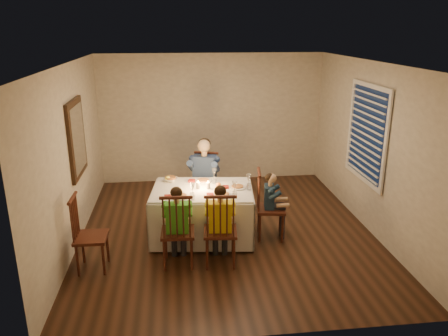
{
  "coord_description": "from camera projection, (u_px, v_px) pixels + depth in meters",
  "views": [
    {
      "loc": [
        -0.77,
        -6.23,
        3.09
      ],
      "look_at": [
        -0.02,
        0.15,
        1.0
      ],
      "focal_mm": 35.0,
      "sensor_mm": 36.0,
      "label": 1
    }
  ],
  "objects": [
    {
      "name": "serving_bowl",
      "position": [
        170.0,
        180.0,
        6.81
      ],
      "size": [
        0.28,
        0.28,
        0.05
      ],
      "primitive_type": "imported",
      "rotation": [
        0.0,
        0.0,
        -0.39
      ],
      "color": "silver",
      "rests_on": "dining_table"
    },
    {
      "name": "ground",
      "position": [
        227.0,
        231.0,
        6.93
      ],
      "size": [
        5.0,
        5.0,
        0.0
      ],
      "primitive_type": "plane",
      "color": "black",
      "rests_on": "ground"
    },
    {
      "name": "adult",
      "position": [
        205.0,
        214.0,
        7.55
      ],
      "size": [
        0.61,
        0.58,
        1.34
      ],
      "primitive_type": null,
      "rotation": [
        0.0,
        0.0,
        -0.27
      ],
      "color": "navy",
      "rests_on": "ground"
    },
    {
      "name": "chair_adult",
      "position": [
        205.0,
        214.0,
        7.55
      ],
      "size": [
        0.54,
        0.52,
        1.07
      ],
      "primitive_type": null,
      "rotation": [
        0.0,
        0.0,
        -0.27
      ],
      "color": "#34160E",
      "rests_on": "ground"
    },
    {
      "name": "wall_back",
      "position": [
        212.0,
        119.0,
        8.88
      ],
      "size": [
        4.5,
        0.02,
        2.6
      ],
      "primitive_type": "cube",
      "color": "beige",
      "rests_on": "ground"
    },
    {
      "name": "ceiling",
      "position": [
        227.0,
        63.0,
        6.12
      ],
      "size": [
        5.0,
        5.0,
        0.0
      ],
      "primitive_type": "plane",
      "color": "white",
      "rests_on": "wall_back"
    },
    {
      "name": "chair_near_right",
      "position": [
        220.0,
        263.0,
        5.99
      ],
      "size": [
        0.48,
        0.46,
        1.07
      ],
      "primitive_type": null,
      "rotation": [
        0.0,
        0.0,
        3.05
      ],
      "color": "#34160E",
      "rests_on": "ground"
    },
    {
      "name": "chair_end",
      "position": [
        270.0,
        237.0,
        6.72
      ],
      "size": [
        0.48,
        0.5,
        1.07
      ],
      "primitive_type": null,
      "rotation": [
        0.0,
        0.0,
        1.42
      ],
      "color": "#34160E",
      "rests_on": "ground"
    },
    {
      "name": "squash",
      "position": [
        168.0,
        179.0,
        6.78
      ],
      "size": [
        0.09,
        0.09,
        0.09
      ],
      "primitive_type": "sphere",
      "color": "#FFF443",
      "rests_on": "dining_table"
    },
    {
      "name": "wall_mirror",
      "position": [
        77.0,
        138.0,
        6.5
      ],
      "size": [
        0.06,
        0.95,
        1.15
      ],
      "color": "black",
      "rests_on": "wall_left"
    },
    {
      "name": "setting_green",
      "position": [
        180.0,
        197.0,
        6.16
      ],
      "size": [
        0.29,
        0.29,
        0.02
      ],
      "primitive_type": "cylinder",
      "rotation": [
        0.0,
        0.0,
        -0.11
      ],
      "color": "silver",
      "rests_on": "dining_table"
    },
    {
      "name": "chair_extra",
      "position": [
        94.0,
        268.0,
        5.85
      ],
      "size": [
        0.42,
        0.44,
        1.04
      ],
      "primitive_type": null,
      "rotation": [
        0.0,
        0.0,
        1.55
      ],
      "color": "#34160E",
      "rests_on": "ground"
    },
    {
      "name": "child_green",
      "position": [
        179.0,
        264.0,
        5.96
      ],
      "size": [
        0.4,
        0.37,
        1.13
      ],
      "primitive_type": null,
      "rotation": [
        0.0,
        0.0,
        3.1
      ],
      "color": "green",
      "rests_on": "ground"
    },
    {
      "name": "candle_left",
      "position": [
        198.0,
        186.0,
        6.48
      ],
      "size": [
        0.06,
        0.06,
        0.1
      ],
      "primitive_type": "cylinder",
      "color": "white",
      "rests_on": "dining_table"
    },
    {
      "name": "chair_near_left",
      "position": [
        179.0,
        264.0,
        5.96
      ],
      "size": [
        0.46,
        0.44,
        1.07
      ],
      "primitive_type": null,
      "rotation": [
        0.0,
        0.0,
        3.1
      ],
      "color": "#34160E",
      "rests_on": "ground"
    },
    {
      "name": "wall_right",
      "position": [
        370.0,
        147.0,
        6.77
      ],
      "size": [
        0.02,
        5.0,
        2.6
      ],
      "primitive_type": "cube",
      "color": "beige",
      "rests_on": "ground"
    },
    {
      "name": "setting_yellow",
      "position": [
        223.0,
        195.0,
        6.23
      ],
      "size": [
        0.29,
        0.29,
        0.02
      ],
      "primitive_type": "cylinder",
      "rotation": [
        0.0,
        0.0,
        -0.11
      ],
      "color": "silver",
      "rests_on": "dining_table"
    },
    {
      "name": "setting_adult",
      "position": [
        203.0,
        181.0,
        6.79
      ],
      "size": [
        0.29,
        0.29,
        0.02
      ],
      "primitive_type": "cylinder",
      "rotation": [
        0.0,
        0.0,
        -0.11
      ],
      "color": "silver",
      "rests_on": "dining_table"
    },
    {
      "name": "setting_teal",
      "position": [
        237.0,
        187.0,
        6.53
      ],
      "size": [
        0.29,
        0.29,
        0.02
      ],
      "primitive_type": "cylinder",
      "rotation": [
        0.0,
        0.0,
        -0.11
      ],
      "color": "silver",
      "rests_on": "dining_table"
    },
    {
      "name": "orange_fruit",
      "position": [
        219.0,
        185.0,
        6.53
      ],
      "size": [
        0.08,
        0.08,
        0.08
      ],
      "primitive_type": "sphere",
      "color": "orange",
      "rests_on": "dining_table"
    },
    {
      "name": "wall_left",
      "position": [
        72.0,
        157.0,
        6.27
      ],
      "size": [
        0.02,
        5.0,
        2.6
      ],
      "primitive_type": "cube",
      "color": "beige",
      "rests_on": "ground"
    },
    {
      "name": "candle_right",
      "position": [
        208.0,
        186.0,
        6.48
      ],
      "size": [
        0.06,
        0.06,
        0.1
      ],
      "primitive_type": "cylinder",
      "color": "white",
      "rests_on": "dining_table"
    },
    {
      "name": "window_blinds",
      "position": [
        366.0,
        133.0,
        6.8
      ],
      "size": [
        0.07,
        1.34,
        1.54
      ],
      "color": "#0D1934",
      "rests_on": "wall_right"
    },
    {
      "name": "dining_table",
      "position": [
        202.0,
        203.0,
        6.56
      ],
      "size": [
        1.61,
        1.24,
        0.76
      ],
      "rotation": [
        0.0,
        0.0,
        -0.11
      ],
      "color": "silver",
      "rests_on": "ground"
    },
    {
      "name": "child_yellow",
      "position": [
        220.0,
        263.0,
        5.99
      ],
      "size": [
        0.43,
        0.4,
        1.14
      ],
      "primitive_type": null,
      "rotation": [
        0.0,
        0.0,
        3.05
      ],
      "color": "yellow",
      "rests_on": "ground"
    },
    {
      "name": "child_teal",
      "position": [
        270.0,
        237.0,
        6.72
      ],
      "size": [
        0.35,
        0.38,
        1.03
      ],
      "primitive_type": null,
      "rotation": [
        0.0,
        0.0,
        1.42
      ],
      "color": "#1B2F44",
      "rests_on": "ground"
    }
  ]
}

